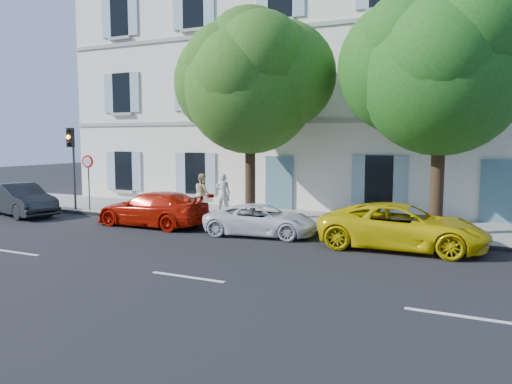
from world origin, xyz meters
The scene contains 14 objects.
ground centered at (0.00, 0.00, 0.00)m, with size 90.00×90.00×0.00m, color black.
sidewalk centered at (0.00, 4.45, 0.07)m, with size 36.00×4.50×0.15m, color #A09E96.
kerb centered at (0.00, 2.28, 0.08)m, with size 36.00×0.16×0.16m, color #9E998E.
building centered at (0.00, 10.20, 6.00)m, with size 28.00×7.00×12.00m, color white.
car_dark_sedan centered at (-11.70, 0.87, 0.68)m, with size 1.45×4.16×1.37m, color black.
car_red_coupe centered at (-5.05, 1.27, 0.65)m, with size 1.82×4.47×1.30m, color #B61505.
car_white_coupe centered at (-0.60, 1.39, 0.53)m, with size 1.76×3.83×1.06m, color white.
car_yellow_supercar centered at (4.05, 1.34, 0.68)m, with size 2.25×4.87×1.35m, color yellow.
tree_left centered at (-2.12, 3.58, 5.19)m, with size 5.05×5.05×7.83m.
tree_right centered at (4.77, 3.32, 5.31)m, with size 5.23×5.23×8.05m.
traffic_light centered at (-10.28, 2.46, 2.74)m, with size 0.31×0.41×3.58m.
road_sign centered at (-9.52, 2.62, 1.88)m, with size 0.55×0.11×2.40m.
pedestrian_a centered at (-3.74, 4.30, 0.99)m, with size 0.61×0.40×1.67m, color silver.
pedestrian_b centered at (-4.67, 4.19, 0.98)m, with size 0.80×0.62×1.65m, color #D3B487.
Camera 1 is at (6.48, -13.68, 3.28)m, focal length 35.00 mm.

